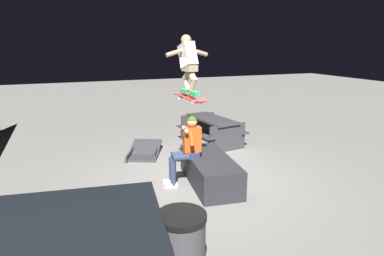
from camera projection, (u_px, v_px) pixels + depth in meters
The scene contains 8 objects.
ground_plane at pixel (200, 179), 6.96m from camera, with size 40.00×40.00×0.00m, color gray.
ledge_box_main at pixel (210, 170), 6.69m from camera, with size 1.93×0.79×0.56m, color #28282D.
person_sitting_on_ledge at pixel (186, 146), 6.54m from camera, with size 0.60×0.77×1.39m.
skateboard at pixel (190, 98), 6.45m from camera, with size 1.04×0.33×0.13m.
skater_airborne at pixel (188, 62), 6.33m from camera, with size 0.63×0.89×1.12m.
kicker_ramp at pixel (145, 152), 8.48m from camera, with size 1.39×1.17×0.34m.
picnic_table_back at pixel (212, 127), 9.30m from camera, with size 1.88×1.57×0.75m.
trash_bin at pixel (182, 254), 3.66m from camera, with size 0.55×0.55×0.99m.
Camera 1 is at (-5.98, 2.51, 2.75)m, focal length 31.12 mm.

